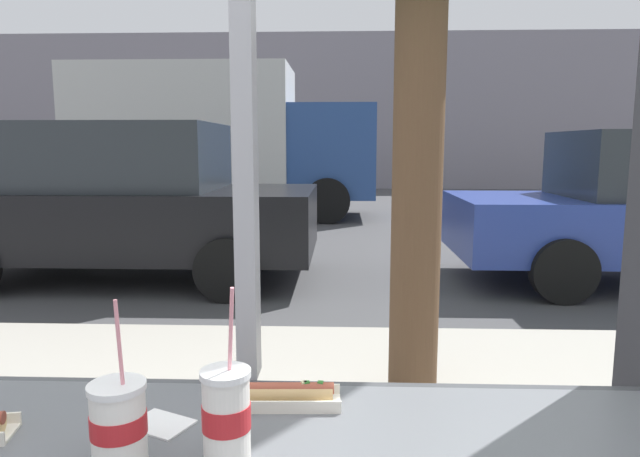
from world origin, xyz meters
TOP-DOWN VIEW (x-y plane):
  - ground_plane at (0.00, 8.00)m, footprint 60.00×60.00m
  - sidewalk_strip at (0.00, 1.60)m, footprint 16.00×2.80m
  - window_wall at (0.00, 0.08)m, footprint 2.70×0.20m
  - building_facade_far at (0.00, 19.43)m, footprint 28.00×1.20m
  - soda_cup_left at (-0.17, -0.33)m, footprint 0.10×0.10m
  - soda_cup_right at (0.03, -0.32)m, footprint 0.09×0.09m
  - hotdog_tray_near at (0.11, -0.09)m, footprint 0.24×0.10m
  - napkin_wrapper at (-0.14, -0.19)m, footprint 0.15×0.13m
  - parked_car_black at (-2.22, 5.00)m, footprint 4.22×2.04m
  - box_truck at (-2.42, 10.75)m, footprint 6.25×2.44m

SIDE VIEW (x-z plane):
  - ground_plane at x=0.00m, z-range 0.00..0.00m
  - sidewalk_strip at x=0.00m, z-range 0.00..0.11m
  - parked_car_black at x=-2.22m, z-range 0.00..1.77m
  - napkin_wrapper at x=-0.14m, z-range 0.95..0.96m
  - hotdog_tray_near at x=0.11m, z-range 0.95..1.00m
  - soda_cup_left at x=-0.17m, z-range 0.88..1.19m
  - soda_cup_right at x=0.03m, z-range 0.88..1.21m
  - box_truck at x=-2.42m, z-range 0.11..3.26m
  - window_wall at x=0.00m, z-range 0.31..3.21m
  - building_facade_far at x=0.00m, z-range 0.00..5.42m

